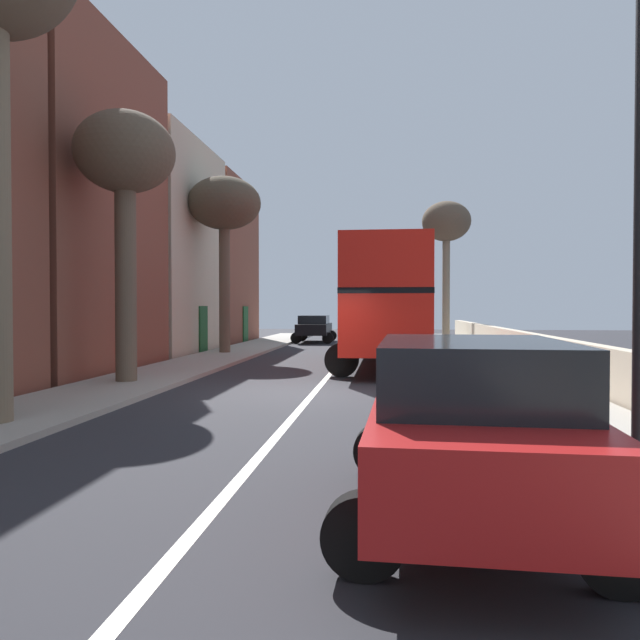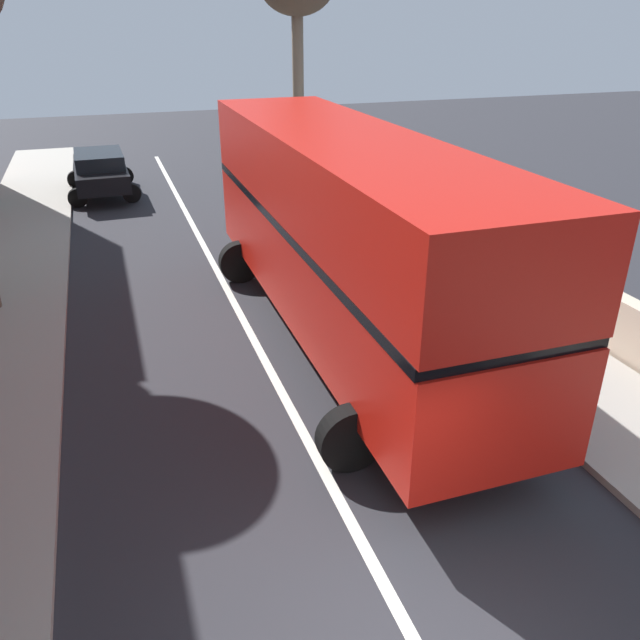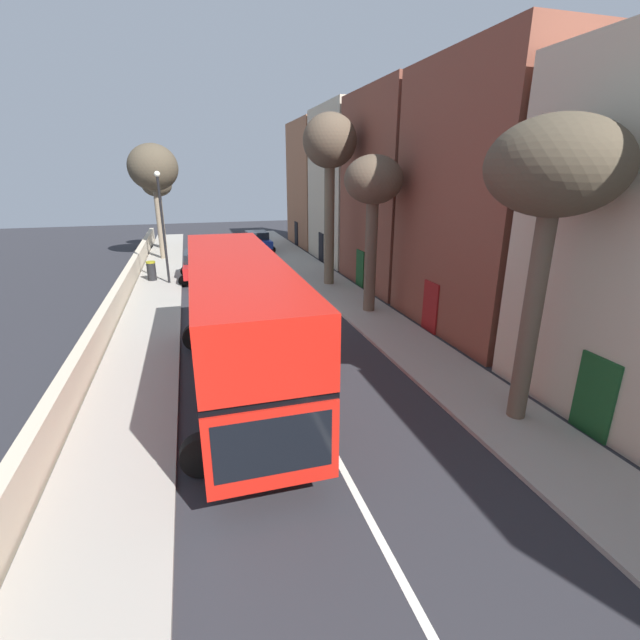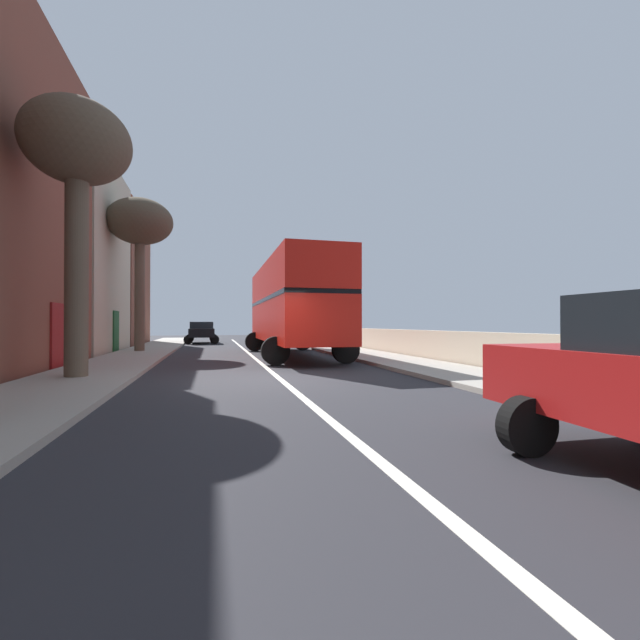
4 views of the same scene
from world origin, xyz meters
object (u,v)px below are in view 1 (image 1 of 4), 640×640
at_px(double_decker_bus, 387,298).
at_px(street_tree_left_2, 224,208).
at_px(street_tree_left_0, 125,165).
at_px(parked_car_black_left_2, 314,327).
at_px(street_tree_right_5, 446,225).
at_px(parked_car_red_right_0, 470,420).

relative_size(double_decker_bus, street_tree_left_2, 1.47).
bearing_deg(street_tree_left_0, parked_car_black_left_2, 82.68).
distance_m(parked_car_black_left_2, street_tree_left_0, 20.43).
xyz_separation_m(double_decker_bus, street_tree_left_0, (-6.73, -6.27, 3.36)).
relative_size(double_decker_bus, street_tree_right_5, 1.37).
bearing_deg(parked_car_red_right_0, parked_car_black_left_2, 99.83).
bearing_deg(street_tree_left_2, parked_car_red_right_0, -68.18).
bearing_deg(street_tree_left_2, parked_car_black_left_2, 74.53).
height_order(double_decker_bus, parked_car_red_right_0, double_decker_bus).
relative_size(parked_car_black_left_2, street_tree_left_0, 0.66).
xyz_separation_m(parked_car_red_right_0, street_tree_left_2, (-7.68, 19.17, 5.31)).
xyz_separation_m(parked_car_red_right_0, street_tree_right_5, (2.60, 29.31, 5.79)).
bearing_deg(street_tree_left_2, street_tree_right_5, 44.61).
xyz_separation_m(parked_car_black_left_2, street_tree_left_2, (-2.68, -9.68, 5.37)).
relative_size(double_decker_bus, parked_car_red_right_0, 2.51).
height_order(parked_car_red_right_0, parked_car_black_left_2, parked_car_red_right_0).
distance_m(parked_car_red_right_0, street_tree_left_0, 12.77).
bearing_deg(parked_car_red_right_0, street_tree_left_2, 111.82).
xyz_separation_m(double_decker_bus, parked_car_red_right_0, (0.80, -15.43, -1.38)).
bearing_deg(street_tree_left_0, parked_car_red_right_0, -50.58).
relative_size(parked_car_red_right_0, street_tree_left_0, 0.63).
distance_m(parked_car_black_left_2, street_tree_left_2, 11.39).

